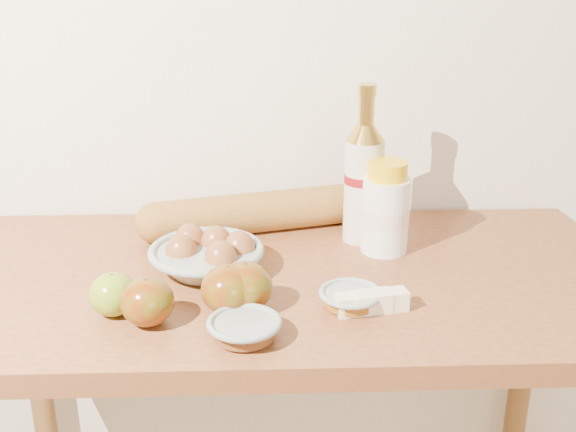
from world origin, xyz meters
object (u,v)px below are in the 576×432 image
Objects in this scene: table at (287,334)px; bourbon_bottle at (364,179)px; cream_bottle at (386,210)px; baguette at (258,212)px; egg_bowl at (208,255)px.

bourbon_bottle is at bearing 44.37° from table.
cream_bottle is 0.26m from baguette.
cream_bottle is 0.34m from egg_bowl.
bourbon_bottle reaches higher than table.
cream_bottle is at bearing -37.82° from baguette.
table is 2.46× the size of baguette.
cream_bottle reaches higher than baguette.
table is 0.32m from bourbon_bottle.
table is 0.26m from baguette.
cream_bottle reaches higher than egg_bowl.
bourbon_bottle is 0.22m from baguette.
baguette reaches higher than egg_bowl.
egg_bowl is (-0.32, -0.08, -0.05)m from cream_bottle.
egg_bowl is (-0.14, 0.02, 0.15)m from table.
cream_bottle is 0.36× the size of baguette.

